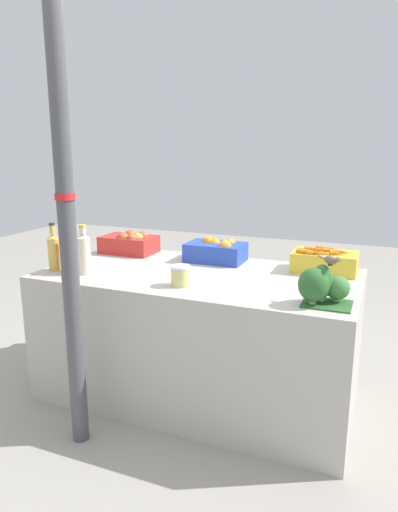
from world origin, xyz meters
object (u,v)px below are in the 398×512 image
object	(u,v)px
apple_crate	(129,243)
juice_bottle_golden	(54,251)
carrot_crate	(324,261)
pickle_jar	(180,276)
orange_crate	(216,251)
support_pole	(67,221)
sparrow_bird	(331,260)
juice_bottle_cloudy	(84,253)
juice_bottle_ruby	(68,252)
broccoli_pile	(322,286)

from	to	relation	value
apple_crate	juice_bottle_golden	distance (m)	0.59
carrot_crate	juice_bottle_golden	xyz separation A→B (m)	(-1.47, -0.56, 0.05)
apple_crate	pickle_jar	size ratio (longest dim) A/B	3.38
orange_crate	support_pole	bearing A→B (deg)	-111.22
pickle_jar	orange_crate	bearing A→B (deg)	91.68
support_pole	carrot_crate	world-z (taller)	support_pole
orange_crate	apple_crate	bearing A→B (deg)	-179.30
support_pole	juice_bottle_golden	size ratio (longest dim) A/B	8.02
apple_crate	sparrow_bird	xyz separation A→B (m)	(1.40, -0.58, 0.14)
orange_crate	juice_bottle_golden	xyz separation A→B (m)	(-0.80, -0.57, 0.05)
juice_bottle_cloudy	sparrow_bird	bearing A→B (deg)	-0.46
carrot_crate	sparrow_bird	size ratio (longest dim) A/B	3.13
support_pole	juice_bottle_ruby	distance (m)	0.57
carrot_crate	juice_bottle_cloudy	world-z (taller)	juice_bottle_cloudy
juice_bottle_ruby	broccoli_pile	bearing A→B (deg)	-0.78
apple_crate	juice_bottle_cloudy	xyz separation A→B (m)	(0.04, -0.56, 0.05)
broccoli_pile	pickle_jar	world-z (taller)	broccoli_pile
juice_bottle_golden	sparrow_bird	bearing A→B (deg)	-0.40
juice_bottle_golden	orange_crate	bearing A→B (deg)	35.60
pickle_jar	sparrow_bird	bearing A→B (deg)	-0.53
broccoli_pile	pickle_jar	bearing A→B (deg)	178.75
juice_bottle_golden	pickle_jar	xyz separation A→B (m)	(0.82, -0.00, -0.06)
orange_crate	juice_bottle_cloudy	size ratio (longest dim) A/B	1.27
sparrow_bird	carrot_crate	bearing A→B (deg)	136.37
support_pole	juice_bottle_cloudy	world-z (taller)	support_pole
orange_crate	carrot_crate	bearing A→B (deg)	-0.63
juice_bottle_ruby	pickle_jar	world-z (taller)	juice_bottle_ruby
pickle_jar	sparrow_bird	xyz separation A→B (m)	(0.75, -0.01, 0.16)
orange_crate	carrot_crate	size ratio (longest dim) A/B	1.00
apple_crate	support_pole	bearing A→B (deg)	-75.16
support_pole	apple_crate	distance (m)	1.04
support_pole	broccoli_pile	world-z (taller)	support_pole
sparrow_bird	broccoli_pile	bearing A→B (deg)	-128.74
support_pole	broccoli_pile	distance (m)	1.21
carrot_crate	apple_crate	bearing A→B (deg)	-179.99
apple_crate	juice_bottle_ruby	xyz separation A→B (m)	(-0.07, -0.56, 0.05)
support_pole	juice_bottle_golden	xyz separation A→B (m)	(-0.42, 0.39, -0.26)
juice_bottle_cloudy	pickle_jar	xyz separation A→B (m)	(0.60, -0.00, -0.07)
juice_bottle_cloudy	carrot_crate	bearing A→B (deg)	24.16
pickle_jar	carrot_crate	bearing A→B (deg)	40.93
apple_crate	orange_crate	distance (m)	0.63
orange_crate	carrot_crate	world-z (taller)	same
support_pole	sparrow_bird	distance (m)	1.22
support_pole	orange_crate	distance (m)	1.08
juice_bottle_ruby	juice_bottle_cloudy	distance (m)	0.11
apple_crate	orange_crate	size ratio (longest dim) A/B	1.00
orange_crate	carrot_crate	distance (m)	0.67
carrot_crate	juice_bottle_ruby	xyz separation A→B (m)	(-1.37, -0.56, 0.06)
apple_crate	carrot_crate	size ratio (longest dim) A/B	1.00
sparrow_bird	support_pole	bearing A→B (deg)	-124.64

